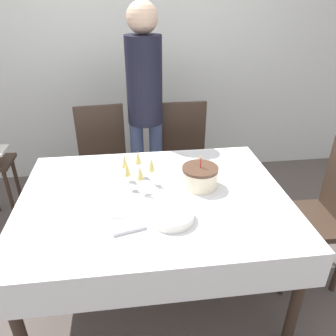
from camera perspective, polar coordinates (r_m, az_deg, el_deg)
The scene contains 13 objects.
ground_plane at distance 2.40m, azimuth -2.11°, elevation -19.75°, with size 12.00×12.00×0.00m, color #564C47.
wall_back at distance 3.35m, azimuth -5.51°, elevation 20.69°, with size 8.00×0.05×2.70m.
dining_table at distance 1.97m, azimuth -2.43°, elevation -7.22°, with size 1.55×1.18×0.74m.
dining_chair_far_left at distance 2.81m, azimuth -11.19°, elevation 1.45°, with size 0.46×0.46×0.98m.
dining_chair_far_right at distance 2.84m, azimuth 2.85°, elevation 2.28°, with size 0.42×0.42×0.98m.
dining_chair_right_end at distance 2.36m, azimuth 25.27°, elevation -6.56°, with size 0.44×0.44×0.98m.
birthday_cake at distance 1.98m, azimuth 5.57°, elevation -1.50°, with size 0.22×0.22×0.20m.
champagne_tray at distance 1.99m, azimuth -5.49°, elevation -0.85°, with size 0.30×0.30×0.18m.
plate_stack_main at distance 1.71m, azimuth 0.58°, elevation -8.30°, with size 0.24×0.24×0.05m.
cake_knife at distance 1.89m, azimuth 10.13°, elevation -5.65°, with size 0.29×0.11×0.00m.
fork_pile at distance 1.67m, azimuth -6.89°, elevation -10.36°, with size 0.18×0.10×0.02m.
napkin_pile at distance 1.81m, azimuth -8.00°, elevation -7.10°, with size 0.15×0.15×0.01m.
person_standing at distance 2.65m, azimuth -4.06°, elevation 12.37°, with size 0.28×0.28×1.74m.
Camera 1 is at (-0.12, -1.60, 1.79)m, focal length 35.00 mm.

